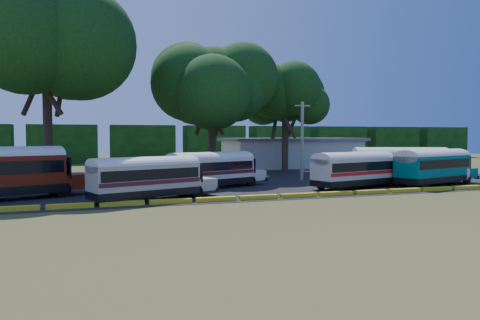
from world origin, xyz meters
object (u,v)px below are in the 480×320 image
object	(u,v)px
bus_cream_west	(148,176)
tree_west	(46,32)
bus_teal	(434,165)
bus_white_red	(355,168)

from	to	relation	value
bus_cream_west	tree_west	size ratio (longest dim) A/B	0.50
bus_cream_west	tree_west	bearing A→B (deg)	97.32
bus_teal	bus_cream_west	bearing A→B (deg)	165.90
bus_cream_west	bus_white_red	world-z (taller)	bus_white_red
bus_cream_west	bus_teal	bearing A→B (deg)	-16.64
bus_cream_west	tree_west	xyz separation A→B (m)	(-6.83, 13.74, 11.84)
bus_teal	tree_west	size ratio (longest dim) A/B	0.54
bus_white_red	tree_west	size ratio (longest dim) A/B	0.51
bus_cream_west	bus_teal	size ratio (longest dim) A/B	0.93
bus_teal	tree_west	bearing A→B (deg)	141.50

